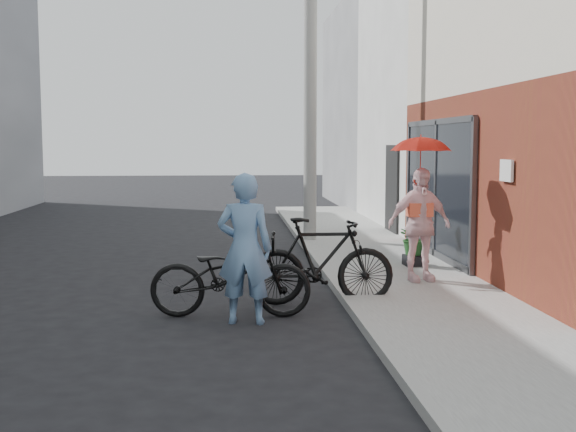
{
  "coord_description": "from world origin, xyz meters",
  "views": [
    {
      "loc": [
        -0.65,
        -9.42,
        2.2
      ],
      "look_at": [
        0.24,
        1.36,
        1.1
      ],
      "focal_mm": 45.0,
      "sensor_mm": 36.0,
      "label": 1
    }
  ],
  "objects": [
    {
      "name": "bike_left",
      "position": [
        -0.63,
        -0.42,
        0.53
      ],
      "size": [
        2.08,
        0.87,
        1.07
      ],
      "primitive_type": "imported",
      "rotation": [
        0.0,
        0.0,
        1.49
      ],
      "color": "black",
      "rests_on": "ground"
    },
    {
      "name": "kimono_woman",
      "position": [
        2.21,
        1.15,
        0.98
      ],
      "size": [
        1.06,
        0.61,
        1.71
      ],
      "primitive_type": "imported",
      "rotation": [
        0.0,
        0.0,
        0.2
      ],
      "color": "#FFD5D9",
      "rests_on": "sidewalk"
    },
    {
      "name": "bike_right",
      "position": [
        0.6,
        0.19,
        0.6
      ],
      "size": [
        2.0,
        0.58,
        1.2
      ],
      "primitive_type": "imported",
      "rotation": [
        0.0,
        0.0,
        1.58
      ],
      "color": "black",
      "rests_on": "ground"
    },
    {
      "name": "sidewalk",
      "position": [
        2.1,
        2.0,
        0.06
      ],
      "size": [
        2.2,
        24.0,
        0.12
      ],
      "primitive_type": "cube",
      "color": "gray",
      "rests_on": "ground"
    },
    {
      "name": "utility_pole",
      "position": [
        1.1,
        6.0,
        3.5
      ],
      "size": [
        0.28,
        0.28,
        7.0
      ],
      "primitive_type": "cylinder",
      "color": "#9E9E99",
      "rests_on": "ground"
    },
    {
      "name": "ground",
      "position": [
        0.0,
        0.0,
        0.0
      ],
      "size": [
        80.0,
        80.0,
        0.0
      ],
      "primitive_type": "plane",
      "color": "black",
      "rests_on": "ground"
    },
    {
      "name": "plaster_building",
      "position": [
        7.2,
        9.0,
        3.5
      ],
      "size": [
        8.0,
        6.0,
        7.0
      ],
      "primitive_type": "cube",
      "color": "white",
      "rests_on": "ground"
    },
    {
      "name": "curb",
      "position": [
        0.94,
        2.0,
        0.06
      ],
      "size": [
        0.12,
        24.0,
        0.12
      ],
      "primitive_type": "cube",
      "color": "#9E9E99",
      "rests_on": "ground"
    },
    {
      "name": "officer",
      "position": [
        -0.46,
        -0.75,
        0.92
      ],
      "size": [
        0.73,
        0.54,
        1.84
      ],
      "primitive_type": "imported",
      "rotation": [
        0.0,
        0.0,
        2.99
      ],
      "color": "#6E97C4",
      "rests_on": "ground"
    },
    {
      "name": "potted_plant",
      "position": [
        2.49,
        2.48,
        0.61
      ],
      "size": [
        0.55,
        0.48,
        0.61
      ],
      "primitive_type": "imported",
      "color": "#235925",
      "rests_on": "planter"
    },
    {
      "name": "planter",
      "position": [
        2.49,
        2.48,
        0.21
      ],
      "size": [
        0.36,
        0.36,
        0.18
      ],
      "primitive_type": "cube",
      "rotation": [
        0.0,
        0.0,
        0.06
      ],
      "color": "black",
      "rests_on": "sidewalk"
    },
    {
      "name": "parasol",
      "position": [
        2.21,
        1.15,
        2.2
      ],
      "size": [
        0.85,
        0.85,
        0.74
      ],
      "primitive_type": "imported",
      "color": "red",
      "rests_on": "kimono_woman"
    },
    {
      "name": "east_building_far",
      "position": [
        7.2,
        16.0,
        3.5
      ],
      "size": [
        8.0,
        8.0,
        7.0
      ],
      "primitive_type": "cube",
      "color": "slate",
      "rests_on": "ground"
    }
  ]
}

